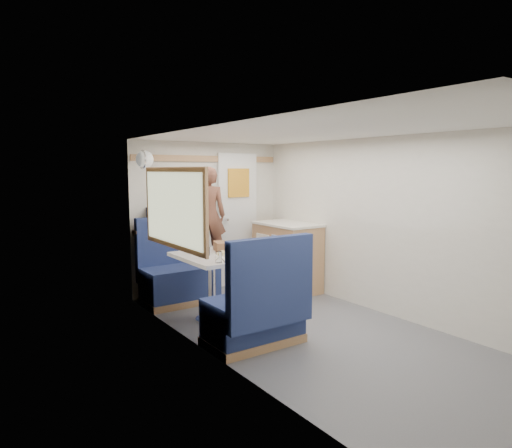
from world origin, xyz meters
TOP-DOWN VIEW (x-y plane):
  - floor at (0.00, 0.00)m, footprint 4.50×4.50m
  - ceiling at (0.00, 0.00)m, footprint 4.50×4.50m
  - wall_back at (0.00, 2.25)m, footprint 2.20×0.02m
  - wall_left at (-1.10, 0.00)m, footprint 0.02×4.50m
  - wall_right at (1.10, 0.00)m, footprint 0.02×4.50m
  - oak_trim_low at (0.00, 2.23)m, footprint 2.15×0.02m
  - oak_trim_high at (0.00, 2.23)m, footprint 2.15×0.02m
  - side_window at (-1.08, 1.00)m, footprint 0.04×1.30m
  - rear_door at (0.45, 2.22)m, footprint 0.62×0.12m
  - dinette_table at (-0.65, 1.00)m, footprint 0.62×0.92m
  - bench_far at (-0.65, 1.86)m, footprint 0.90×0.59m
  - bench_near at (-0.65, 0.14)m, footprint 0.90×0.59m
  - ledge at (-0.65, 2.12)m, footprint 0.90×0.14m
  - dome_light at (-1.04, 1.85)m, footprint 0.20×0.20m
  - galley_counter at (0.82, 1.55)m, footprint 0.57×0.92m
  - person at (-0.23, 1.83)m, footprint 0.53×0.45m
  - duffel_bag at (-0.62, 2.12)m, footprint 0.55×0.27m
  - tray at (-0.57, 0.66)m, footprint 0.34×0.38m
  - orange_fruit at (-0.57, 0.74)m, footprint 0.08×0.08m
  - cheese_block at (-0.58, 0.89)m, footprint 0.12×0.10m
  - wine_glass at (-0.78, 0.96)m, footprint 0.08×0.08m
  - tumbler_left at (-0.77, 0.62)m, footprint 0.07×0.07m
  - tumbler_mid at (-0.75, 1.24)m, footprint 0.06×0.06m
  - beer_glass at (-0.44, 1.21)m, footprint 0.06×0.06m
  - pepper_grinder at (-0.68, 1.01)m, footprint 0.04×0.04m
  - bread_loaf at (-0.43, 1.18)m, footprint 0.20×0.27m

SIDE VIEW (x-z plane):
  - floor at x=0.00m, z-range 0.00..0.00m
  - bench_far at x=-0.65m, z-range -0.22..0.83m
  - bench_near at x=-0.65m, z-range -0.22..0.83m
  - galley_counter at x=0.82m, z-range 0.01..0.93m
  - dinette_table at x=-0.65m, z-range 0.21..0.93m
  - tray at x=-0.57m, z-range 0.72..0.74m
  - cheese_block at x=-0.58m, z-range 0.74..0.78m
  - pepper_grinder at x=-0.68m, z-range 0.72..0.81m
  - tumbler_mid at x=-0.75m, z-range 0.72..0.82m
  - beer_glass at x=-0.44m, z-range 0.72..0.82m
  - bread_loaf at x=-0.43m, z-range 0.72..0.82m
  - tumbler_left at x=-0.77m, z-range 0.72..0.83m
  - orange_fruit at x=-0.57m, z-range 0.74..0.81m
  - wine_glass at x=-0.78m, z-range 0.76..0.93m
  - oak_trim_low at x=0.00m, z-range 0.81..0.89m
  - ledge at x=-0.65m, z-range 0.86..0.90m
  - rear_door at x=0.45m, z-range 0.04..1.90m
  - wall_back at x=0.00m, z-range 0.00..2.00m
  - wall_left at x=-1.10m, z-range 0.00..2.00m
  - wall_right at x=1.10m, z-range 0.00..2.00m
  - duffel_bag at x=-0.62m, z-range 0.90..1.16m
  - person at x=-0.23m, z-range 0.45..1.67m
  - side_window at x=-1.08m, z-range 0.89..1.61m
  - dome_light at x=-1.04m, z-range 1.65..1.85m
  - oak_trim_high at x=0.00m, z-range 1.74..1.82m
  - ceiling at x=0.00m, z-range 2.00..2.00m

